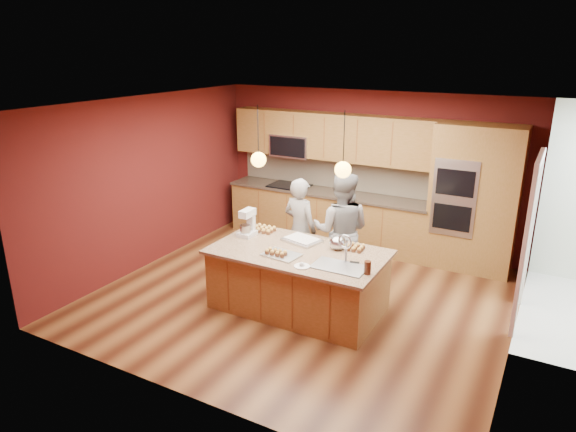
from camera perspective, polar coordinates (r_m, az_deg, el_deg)
The scene contains 24 objects.
floor at distance 7.41m, azimuth 1.63°, elevation -8.98°, with size 5.50×5.50×0.00m, color #401F10.
ceiling at distance 6.61m, azimuth 1.84°, elevation 12.27°, with size 5.50×5.50×0.00m, color silver.
wall_back at distance 9.11m, azimuth 8.92°, elevation 5.16°, with size 5.50×5.50×0.00m, color #4D1312.
wall_front at distance 4.94m, azimuth -11.67°, elevation -6.63°, with size 5.50×5.50×0.00m, color #4D1312.
wall_left at distance 8.45m, azimuth -15.16°, elevation 3.68°, with size 5.00×5.00×0.00m, color #4D1312.
wall_right at distance 6.22m, azimuth 24.94°, elevation -2.71°, with size 5.00×5.00×0.00m, color #4D1312.
cabinet_run at distance 9.22m, azimuth 4.30°, elevation 3.14°, with size 3.74×0.64×2.30m.
oven_column at distance 8.44m, azimuth 19.95°, elevation 1.80°, with size 1.30×0.62×2.30m.
doorway_trim at distance 7.07m, azimuth 25.01°, elevation -2.86°, with size 0.08×1.11×2.20m, color silver, non-canonical shape.
pendant_left at distance 6.70m, azimuth -3.29°, elevation 6.31°, with size 0.20×0.20×0.80m.
pendant_right at distance 6.17m, azimuth 6.12°, elevation 5.17°, with size 0.20×0.20×0.80m.
island at distance 6.92m, azimuth 1.23°, elevation -7.04°, with size 2.29×1.28×1.22m.
person_left at distance 7.72m, azimuth 1.35°, elevation -1.45°, with size 0.57×0.38×1.57m, color black.
person_right at distance 7.42m, azimuth 5.92°, elevation -1.66°, with size 0.85×0.66×1.74m, color gray.
stand_mixer at distance 7.26m, azimuth -4.53°, elevation -0.94°, with size 0.20×0.28×0.38m.
sheet_cake at distance 7.07m, azimuth 1.56°, elevation -2.66°, with size 0.56×0.47×0.05m.
cooling_rack at distance 6.61m, azimuth -0.73°, elevation -4.33°, with size 0.46×0.33×0.02m, color #B3B6BA.
mixing_bowl at distance 6.81m, azimuth 5.55°, elevation -2.98°, with size 0.23×0.23×0.19m, color #B4B8BC.
plate at distance 6.29m, azimuth 1.55°, elevation -5.60°, with size 0.20×0.20×0.01m, color white.
tumbler at distance 6.14m, azimuth 8.83°, elevation -5.69°, with size 0.08×0.08×0.16m, color #3B1D10.
phone at distance 6.44m, azimuth 7.40°, elevation -5.16°, with size 0.12×0.06×0.01m, color black.
cupcakes_left at distance 7.45m, azimuth -2.69°, elevation -1.45°, with size 0.33×0.25×0.07m, color gold, non-canonical shape.
cupcakes_rack at distance 6.58m, azimuth -1.32°, elevation -4.04°, with size 0.30×0.15×0.07m, color gold, non-canonical shape.
cupcakes_right at distance 6.84m, azimuth 7.51°, elevation -3.47°, with size 0.23×0.23×0.07m, color gold, non-canonical shape.
Camera 1 is at (2.97, -5.86, 3.41)m, focal length 32.00 mm.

